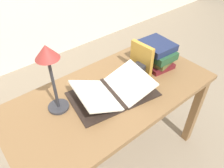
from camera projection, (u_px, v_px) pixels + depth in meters
ground_plane at (112, 155)px, 1.95m from camera, size 12.00×12.00×0.00m
reading_desk at (112, 103)px, 1.53m from camera, size 1.44×0.71×0.77m
open_book at (113, 91)px, 1.42m from camera, size 0.59×0.42×0.11m
book_stack_tall at (155, 54)px, 1.65m from camera, size 0.23×0.30×0.19m
book_standing_upright at (141, 58)px, 1.56m from camera, size 0.04×0.19×0.23m
reading_lamp at (49, 64)px, 1.14m from camera, size 0.13×0.13×0.44m
coffee_mug at (140, 69)px, 1.58m from camera, size 0.08×0.11×0.09m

